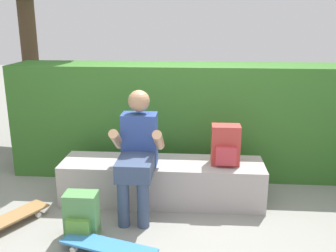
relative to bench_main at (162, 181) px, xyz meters
name	(u,v)px	position (x,y,z in m)	size (l,w,h in m)	color
ground_plane	(159,219)	(0.00, -0.40, -0.21)	(24.00, 24.00, 0.00)	gray
bench_main	(162,181)	(0.00, 0.00, 0.00)	(2.05, 0.52, 0.43)	#A69E9D
person_skater	(138,150)	(-0.21, -0.22, 0.42)	(0.49, 0.62, 1.18)	#2D4793
skateboard_near_person	(108,247)	(-0.34, -0.99, -0.14)	(0.82, 0.42, 0.09)	teal
skateboard_beside_bench	(7,220)	(-1.35, -0.66, -0.14)	(0.57, 0.80, 0.09)	olive
backpack_on_bench	(225,146)	(0.63, -0.01, 0.41)	(0.28, 0.23, 0.40)	#B23833
backpack_on_ground	(81,216)	(-0.63, -0.73, -0.02)	(0.28, 0.23, 0.40)	#51894C
hedge_row	(196,120)	(0.34, 0.82, 0.45)	(4.35, 0.64, 1.32)	#336826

